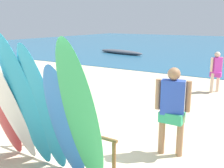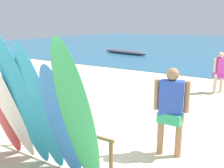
{
  "view_description": "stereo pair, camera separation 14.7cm",
  "coord_description": "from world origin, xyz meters",
  "views": [
    {
      "loc": [
        3.21,
        -3.46,
        2.58
      ],
      "look_at": [
        0.0,
        1.74,
        1.14
      ],
      "focal_mm": 42.31,
      "sensor_mm": 36.0,
      "label": 1
    },
    {
      "loc": [
        3.33,
        -3.38,
        2.58
      ],
      "look_at": [
        0.0,
        1.74,
        1.14
      ],
      "focal_mm": 42.31,
      "sensor_mm": 36.0,
      "label": 2
    }
  ],
  "objects": [
    {
      "name": "surfboard_green_5",
      "position": [
        0.98,
        -0.67,
        1.21
      ],
      "size": [
        0.63,
        0.92,
        2.43
      ],
      "primitive_type": "ellipsoid",
      "rotation": [
        0.32,
        0.0,
        0.09
      ],
      "color": "#38B266",
      "rests_on": "ground"
    },
    {
      "name": "distant_boat",
      "position": [
        -7.65,
        15.49,
        0.16
      ],
      "size": [
        4.54,
        1.78,
        0.36
      ],
      "color": "#4C515B",
      "rests_on": "ground"
    },
    {
      "name": "beach_chair_blue",
      "position": [
        -2.36,
        1.66,
        0.42
      ],
      "size": [
        0.75,
        0.86,
        0.8
      ],
      "rotation": [
        0.0,
        0.0,
        0.42
      ],
      "color": "#B7B7BC",
      "rests_on": "ground"
    },
    {
      "name": "surfboard_white_1",
      "position": [
        -0.56,
        -0.78,
        1.3
      ],
      "size": [
        0.54,
        1.08,
        2.6
      ],
      "primitive_type": "ellipsoid",
      "rotation": [
        0.38,
        0.0,
        0.01
      ],
      "color": "white",
      "rests_on": "ground"
    },
    {
      "name": "ground",
      "position": [
        0.0,
        14.0,
        0.0
      ],
      "size": [
        60.0,
        60.0,
        0.0
      ],
      "primitive_type": "plane",
      "color": "beige"
    },
    {
      "name": "surfboard_red_0",
      "position": [
        -0.92,
        -0.6,
        1.01
      ],
      "size": [
        0.56,
        0.75,
        2.02
      ],
      "primitive_type": "ellipsoid",
      "rotation": [
        0.3,
        0.0,
        0.1
      ],
      "color": "#D13D42",
      "rests_on": "ground"
    },
    {
      "name": "beach_chair_red",
      "position": [
        -3.44,
        2.36,
        0.43
      ],
      "size": [
        0.68,
        0.77,
        0.84
      ],
      "rotation": [
        0.0,
        0.0,
        0.32
      ],
      "color": "#B7B7BC",
      "rests_on": "ground"
    },
    {
      "name": "beachgoer_near_rack",
      "position": [
        1.66,
        1.24,
        1.01
      ],
      "size": [
        0.65,
        0.33,
        1.76
      ],
      "rotation": [
        0.0,
        0.0,
        3.39
      ],
      "color": "#9E704C",
      "rests_on": "ground"
    },
    {
      "name": "beachgoer_photographing",
      "position": [
        1.44,
        6.74,
        0.88
      ],
      "size": [
        0.4,
        0.5,
        1.52
      ],
      "rotation": [
        0.0,
        0.0,
        1.0
      ],
      "color": "beige",
      "rests_on": "ground"
    },
    {
      "name": "surfboard_rack",
      "position": [
        0.0,
        0.0,
        0.52
      ],
      "size": [
        2.34,
        0.07,
        0.68
      ],
      "color": "brown",
      "rests_on": "ground"
    },
    {
      "name": "surfboard_teal_2",
      "position": [
        -0.16,
        -0.69,
        1.23
      ],
      "size": [
        0.61,
        0.93,
        2.46
      ],
      "primitive_type": "ellipsoid",
      "rotation": [
        0.33,
        0.0,
        0.06
      ],
      "color": "#289EC6",
      "rests_on": "ground"
    },
    {
      "name": "surfboard_teal_3",
      "position": [
        0.18,
        -0.63,
        1.15
      ],
      "size": [
        0.57,
        0.83,
        2.31
      ],
      "primitive_type": "ellipsoid",
      "rotation": [
        0.32,
        0.0,
        0.04
      ],
      "color": "#289EC6",
      "rests_on": "ground"
    },
    {
      "name": "surfboard_blue_4",
      "position": [
        0.6,
        -0.6,
        1.02
      ],
      "size": [
        0.6,
        0.76,
        2.03
      ],
      "primitive_type": "ellipsoid",
      "rotation": [
        0.31,
        0.0,
        0.09
      ],
      "color": "#337AD1",
      "rests_on": "ground"
    }
  ]
}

